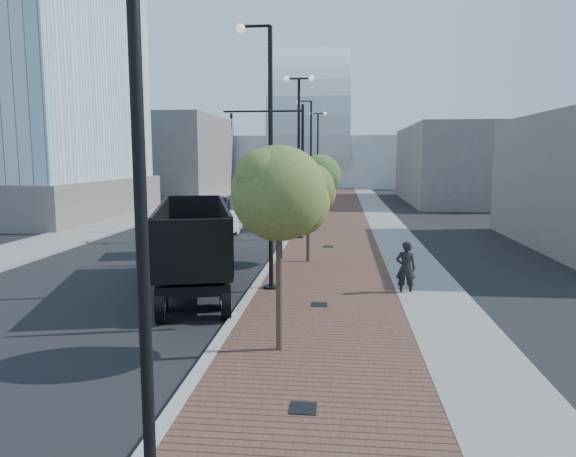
# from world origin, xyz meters

# --- Properties ---
(ground) EXTENTS (220.00, 220.00, 0.00)m
(ground) POSITION_xyz_m (0.00, 0.00, 0.00)
(ground) COLOR black
(sidewalk) EXTENTS (7.00, 140.00, 0.12)m
(sidewalk) POSITION_xyz_m (3.50, 40.00, 0.06)
(sidewalk) COLOR #4C2D23
(sidewalk) RESTS_ON ground
(concrete_strip) EXTENTS (2.40, 140.00, 0.13)m
(concrete_strip) POSITION_xyz_m (6.20, 40.00, 0.07)
(concrete_strip) COLOR slate
(concrete_strip) RESTS_ON ground
(curb) EXTENTS (0.30, 140.00, 0.14)m
(curb) POSITION_xyz_m (0.00, 40.00, 0.07)
(curb) COLOR gray
(curb) RESTS_ON ground
(west_sidewalk) EXTENTS (4.00, 140.00, 0.12)m
(west_sidewalk) POSITION_xyz_m (-13.00, 40.00, 0.06)
(west_sidewalk) COLOR slate
(west_sidewalk) RESTS_ON ground
(dump_truck) EXTENTS (5.64, 13.42, 3.08)m
(dump_truck) POSITION_xyz_m (-3.17, 13.54, 1.30)
(dump_truck) COLOR black
(dump_truck) RESTS_ON ground
(white_sedan) EXTENTS (1.98, 4.86, 1.57)m
(white_sedan) POSITION_xyz_m (-4.20, 22.32, 0.78)
(white_sedan) COLOR silver
(white_sedan) RESTS_ON ground
(dark_car_mid) EXTENTS (3.00, 5.13, 1.34)m
(dark_car_mid) POSITION_xyz_m (-7.87, 37.18, 0.67)
(dark_car_mid) COLOR black
(dark_car_mid) RESTS_ON ground
(dark_car_far) EXTENTS (2.06, 4.54, 1.29)m
(dark_car_far) POSITION_xyz_m (-3.42, 38.62, 0.64)
(dark_car_far) COLOR black
(dark_car_far) RESTS_ON ground
(pedestrian) EXTENTS (0.70, 0.47, 1.90)m
(pedestrian) POSITION_xyz_m (5.30, 9.95, 0.95)
(pedestrian) COLOR black
(pedestrian) RESTS_ON ground
(streetlight_0) EXTENTS (1.72, 0.56, 9.28)m
(streetlight_0) POSITION_xyz_m (0.60, -2.00, 4.82)
(streetlight_0) COLOR black
(streetlight_0) RESTS_ON ground
(streetlight_1) EXTENTS (1.44, 0.56, 9.21)m
(streetlight_1) POSITION_xyz_m (0.49, 10.00, 4.34)
(streetlight_1) COLOR black
(streetlight_1) RESTS_ON ground
(streetlight_2) EXTENTS (1.72, 0.56, 9.28)m
(streetlight_2) POSITION_xyz_m (0.60, 22.00, 4.82)
(streetlight_2) COLOR black
(streetlight_2) RESTS_ON ground
(streetlight_3) EXTENTS (1.44, 0.56, 9.21)m
(streetlight_3) POSITION_xyz_m (0.49, 34.00, 4.34)
(streetlight_3) COLOR black
(streetlight_3) RESTS_ON ground
(streetlight_4) EXTENTS (1.72, 0.56, 9.28)m
(streetlight_4) POSITION_xyz_m (0.60, 46.00, 4.82)
(streetlight_4) COLOR black
(streetlight_4) RESTS_ON ground
(traffic_mast) EXTENTS (5.09, 0.20, 8.00)m
(traffic_mast) POSITION_xyz_m (-0.30, 25.00, 4.98)
(traffic_mast) COLOR black
(traffic_mast) RESTS_ON ground
(tree_0) EXTENTS (2.31, 2.25, 5.04)m
(tree_0) POSITION_xyz_m (1.65, 4.02, 3.90)
(tree_0) COLOR #382619
(tree_0) RESTS_ON ground
(tree_1) EXTENTS (2.38, 2.33, 4.53)m
(tree_1) POSITION_xyz_m (1.65, 15.02, 3.35)
(tree_1) COLOR #382619
(tree_1) RESTS_ON ground
(tree_2) EXTENTS (2.87, 2.87, 4.95)m
(tree_2) POSITION_xyz_m (1.65, 27.02, 3.51)
(tree_2) COLOR #382619
(tree_2) RESTS_ON ground
(tree_3) EXTENTS (2.23, 2.16, 4.71)m
(tree_3) POSITION_xyz_m (1.65, 39.02, 3.61)
(tree_3) COLOR #382619
(tree_3) RESTS_ON ground
(tower_podium) EXTENTS (19.00, 19.00, 3.00)m
(tower_podium) POSITION_xyz_m (-24.00, 32.00, 1.50)
(tower_podium) COLOR #605957
(tower_podium) RESTS_ON ground
(convention_center) EXTENTS (50.00, 30.00, 50.00)m
(convention_center) POSITION_xyz_m (-2.00, 85.00, 6.00)
(convention_center) COLOR #A6ADB0
(convention_center) RESTS_ON ground
(commercial_block_nw) EXTENTS (14.00, 20.00, 10.00)m
(commercial_block_nw) POSITION_xyz_m (-20.00, 60.00, 5.00)
(commercial_block_nw) COLOR #635C59
(commercial_block_nw) RESTS_ON ground
(commercial_block_ne) EXTENTS (12.00, 22.00, 8.00)m
(commercial_block_ne) POSITION_xyz_m (16.00, 50.00, 4.00)
(commercial_block_ne) COLOR #615A57
(commercial_block_ne) RESTS_ON ground
(utility_cover_0) EXTENTS (0.50, 0.50, 0.02)m
(utility_cover_0) POSITION_xyz_m (2.40, 1.00, 0.13)
(utility_cover_0) COLOR black
(utility_cover_0) RESTS_ON sidewalk
(utility_cover_1) EXTENTS (0.50, 0.50, 0.02)m
(utility_cover_1) POSITION_xyz_m (2.40, 8.00, 0.13)
(utility_cover_1) COLOR black
(utility_cover_1) RESTS_ON sidewalk
(utility_cover_2) EXTENTS (0.50, 0.50, 0.02)m
(utility_cover_2) POSITION_xyz_m (2.40, 19.00, 0.13)
(utility_cover_2) COLOR black
(utility_cover_2) RESTS_ON sidewalk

